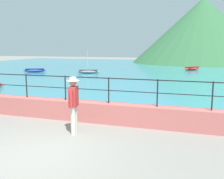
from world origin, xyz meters
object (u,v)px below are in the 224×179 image
Objects in this scene: boat_4 at (88,71)px; boat_7 at (35,70)px; boat_5 at (192,68)px; person_walking at (74,102)px.

boat_4 is 5.81m from boat_7.
boat_4 is 1.01× the size of boat_7.
boat_4 is 12.01m from boat_5.
person_walking reaches higher than boat_7.
boat_5 is 0.98× the size of boat_7.
boat_7 is (-5.77, -0.69, -0.01)m from boat_4.
boat_4 is at bearing 6.78° from boat_7.
person_walking is 0.71× the size of boat_4.
person_walking is at bearing -96.98° from boat_5.
boat_4 is at bearing 111.98° from person_walking.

